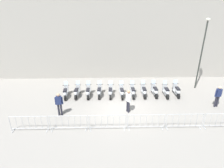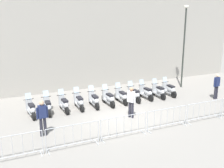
{
  "view_description": "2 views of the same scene",
  "coord_description": "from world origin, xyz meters",
  "px_view_note": "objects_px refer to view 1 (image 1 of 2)",
  "views": [
    {
      "loc": [
        -2.23,
        -12.03,
        7.45
      ],
      "look_at": [
        -0.65,
        1.99,
        1.21
      ],
      "focal_mm": 30.19,
      "sensor_mm": 36.0,
      "label": 1
    },
    {
      "loc": [
        -7.56,
        -11.92,
        5.5
      ],
      "look_at": [
        0.53,
        2.17,
        1.3
      ],
      "focal_mm": 42.85,
      "sensor_mm": 36.0,
      "label": 2
    }
  ],
  "objects_px": {
    "street_lamp": "(202,49)",
    "barrier_segment_4": "(184,121)",
    "motorcycle_5": "(122,92)",
    "motorcycle_4": "(110,92)",
    "motorcycle_9": "(166,91)",
    "motorcycle_1": "(77,92)",
    "motorcycle_3": "(99,91)",
    "motorcycle_0": "(66,92)",
    "officer_mid_plaza": "(218,95)",
    "motorcycle_6": "(133,91)",
    "barrier_segment_0": "(29,124)",
    "officer_by_barriers": "(59,103)",
    "motorcycle_2": "(88,92)",
    "motorcycle_8": "(155,91)",
    "barrier_segment_1": "(68,123)",
    "barrier_segment_3": "(146,122)",
    "barrier_segment_5": "(222,121)",
    "motorcycle_7": "(144,91)",
    "officer_near_row_end": "(128,100)",
    "motorcycle_10": "(177,91)",
    "barrier_segment_2": "(108,122)"
  },
  "relations": [
    {
      "from": "motorcycle_1",
      "to": "officer_near_row_end",
      "type": "relative_size",
      "value": 0.99
    },
    {
      "from": "motorcycle_0",
      "to": "officer_mid_plaza",
      "type": "relative_size",
      "value": 1.0
    },
    {
      "from": "barrier_segment_1",
      "to": "barrier_segment_4",
      "type": "height_order",
      "value": "same"
    },
    {
      "from": "motorcycle_2",
      "to": "barrier_segment_2",
      "type": "distance_m",
      "value": 4.77
    },
    {
      "from": "motorcycle_4",
      "to": "motorcycle_9",
      "type": "xyz_separation_m",
      "value": [
        4.68,
        -0.46,
        0.0
      ]
    },
    {
      "from": "street_lamp",
      "to": "barrier_segment_4",
      "type": "bearing_deg",
      "value": -124.12
    },
    {
      "from": "motorcycle_0",
      "to": "barrier_segment_5",
      "type": "relative_size",
      "value": 0.74
    },
    {
      "from": "motorcycle_8",
      "to": "barrier_segment_0",
      "type": "distance_m",
      "value": 9.97
    },
    {
      "from": "barrier_segment_0",
      "to": "motorcycle_0",
      "type": "bearing_deg",
      "value": 68.01
    },
    {
      "from": "motorcycle_7",
      "to": "barrier_segment_3",
      "type": "distance_m",
      "value": 4.56
    },
    {
      "from": "motorcycle_2",
      "to": "motorcycle_8",
      "type": "height_order",
      "value": "same"
    },
    {
      "from": "barrier_segment_1",
      "to": "officer_by_barriers",
      "type": "relative_size",
      "value": 1.34
    },
    {
      "from": "motorcycle_6",
      "to": "barrier_segment_5",
      "type": "xyz_separation_m",
      "value": [
        4.7,
        -4.91,
        0.07
      ]
    },
    {
      "from": "motorcycle_8",
      "to": "officer_by_barriers",
      "type": "relative_size",
      "value": 1.0
    },
    {
      "from": "motorcycle_2",
      "to": "motorcycle_4",
      "type": "relative_size",
      "value": 1.0
    },
    {
      "from": "motorcycle_1",
      "to": "officer_by_barriers",
      "type": "height_order",
      "value": "officer_by_barriers"
    },
    {
      "from": "motorcycle_1",
      "to": "street_lamp",
      "type": "bearing_deg",
      "value": 3.15
    },
    {
      "from": "motorcycle_10",
      "to": "motorcycle_9",
      "type": "bearing_deg",
      "value": -179.26
    },
    {
      "from": "motorcycle_10",
      "to": "barrier_segment_1",
      "type": "distance_m",
      "value": 9.48
    },
    {
      "from": "motorcycle_10",
      "to": "officer_mid_plaza",
      "type": "height_order",
      "value": "officer_mid_plaza"
    },
    {
      "from": "motorcycle_7",
      "to": "motorcycle_6",
      "type": "bearing_deg",
      "value": 177.12
    },
    {
      "from": "motorcycle_2",
      "to": "barrier_segment_5",
      "type": "xyz_separation_m",
      "value": [
        8.44,
        -5.25,
        0.07
      ]
    },
    {
      "from": "officer_by_barriers",
      "to": "motorcycle_4",
      "type": "bearing_deg",
      "value": 32.33
    },
    {
      "from": "motorcycle_4",
      "to": "street_lamp",
      "type": "bearing_deg",
      "value": 6.17
    },
    {
      "from": "motorcycle_1",
      "to": "motorcycle_3",
      "type": "height_order",
      "value": "same"
    },
    {
      "from": "motorcycle_7",
      "to": "motorcycle_9",
      "type": "bearing_deg",
      "value": -7.35
    },
    {
      "from": "barrier_segment_4",
      "to": "officer_mid_plaza",
      "type": "height_order",
      "value": "officer_mid_plaza"
    },
    {
      "from": "motorcycle_2",
      "to": "motorcycle_6",
      "type": "height_order",
      "value": "same"
    },
    {
      "from": "motorcycle_7",
      "to": "street_lamp",
      "type": "xyz_separation_m",
      "value": [
        5.23,
        1.09,
        3.26
      ]
    },
    {
      "from": "motorcycle_0",
      "to": "street_lamp",
      "type": "height_order",
      "value": "street_lamp"
    },
    {
      "from": "motorcycle_4",
      "to": "motorcycle_5",
      "type": "xyz_separation_m",
      "value": [
        0.93,
        -0.15,
        0.0
      ]
    },
    {
      "from": "motorcycle_4",
      "to": "barrier_segment_4",
      "type": "distance_m",
      "value": 6.4
    },
    {
      "from": "barrier_segment_5",
      "to": "officer_near_row_end",
      "type": "height_order",
      "value": "officer_near_row_end"
    },
    {
      "from": "motorcycle_6",
      "to": "barrier_segment_0",
      "type": "height_order",
      "value": "motorcycle_6"
    },
    {
      "from": "barrier_segment_3",
      "to": "barrier_segment_5",
      "type": "bearing_deg",
      "value": -4.99
    },
    {
      "from": "barrier_segment_0",
      "to": "barrier_segment_2",
      "type": "relative_size",
      "value": 1.0
    },
    {
      "from": "barrier_segment_0",
      "to": "barrier_segment_3",
      "type": "relative_size",
      "value": 1.0
    },
    {
      "from": "motorcycle_1",
      "to": "barrier_segment_1",
      "type": "distance_m",
      "value": 4.51
    },
    {
      "from": "motorcycle_7",
      "to": "barrier_segment_4",
      "type": "bearing_deg",
      "value": -73.8
    },
    {
      "from": "motorcycle_3",
      "to": "motorcycle_9",
      "type": "distance_m",
      "value": 5.64
    },
    {
      "from": "motorcycle_5",
      "to": "officer_near_row_end",
      "type": "height_order",
      "value": "officer_near_row_end"
    },
    {
      "from": "motorcycle_0",
      "to": "motorcycle_8",
      "type": "xyz_separation_m",
      "value": [
        7.5,
        -0.53,
        0.0
      ]
    },
    {
      "from": "motorcycle_2",
      "to": "motorcycle_8",
      "type": "bearing_deg",
      "value": -4.35
    },
    {
      "from": "motorcycle_5",
      "to": "street_lamp",
      "type": "distance_m",
      "value": 7.89
    },
    {
      "from": "officer_mid_plaza",
      "to": "officer_by_barriers",
      "type": "bearing_deg",
      "value": 179.31
    },
    {
      "from": "motorcycle_6",
      "to": "motorcycle_10",
      "type": "bearing_deg",
      "value": -4.2
    },
    {
      "from": "barrier_segment_5",
      "to": "officer_by_barriers",
      "type": "distance_m",
      "value": 10.75
    },
    {
      "from": "motorcycle_0",
      "to": "motorcycle_9",
      "type": "xyz_separation_m",
      "value": [
        8.42,
        -0.73,
        0.0
      ]
    },
    {
      "from": "motorcycle_7",
      "to": "motorcycle_10",
      "type": "relative_size",
      "value": 1.0
    },
    {
      "from": "motorcycle_6",
      "to": "motorcycle_0",
      "type": "bearing_deg",
      "value": 175.49
    }
  ]
}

